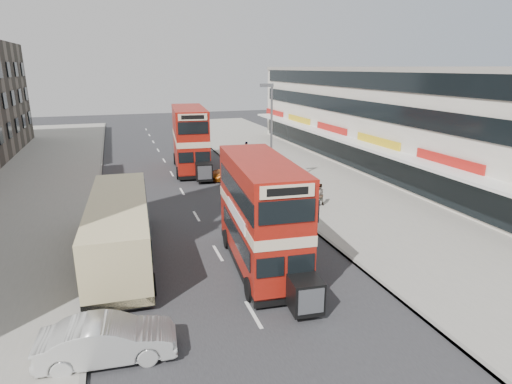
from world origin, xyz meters
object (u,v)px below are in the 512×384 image
object	(u,v)px
pedestrian_near	(319,194)
pedestrian_far	(246,151)
bus_second	(190,139)
cyclist	(249,186)
car_left_front	(108,340)
car_right_b	(234,173)
street_lamp	(270,130)
car_right_a	(265,197)
coach	(120,227)
bus_main	(261,214)

from	to	relation	value
pedestrian_near	pedestrian_far	xyz separation A→B (m)	(-0.30, 16.04, 0.14)
bus_second	pedestrian_far	xyz separation A→B (m)	(6.06, 2.25, -1.87)
pedestrian_far	cyclist	xyz separation A→B (m)	(-3.41, -11.94, -0.28)
car_left_front	car_right_b	size ratio (longest dim) A/B	1.02
street_lamp	car_right_a	xyz separation A→B (m)	(-1.70, -3.63, -4.08)
coach	pedestrian_far	world-z (taller)	coach
bus_second	pedestrian_near	size ratio (longest dim) A/B	6.60
car_right_a	pedestrian_far	bearing A→B (deg)	168.00
car_left_front	pedestrian_near	bearing A→B (deg)	-43.52
car_right_b	bus_second	bearing A→B (deg)	-151.70
car_right_b	cyclist	size ratio (longest dim) A/B	1.93
car_right_b	pedestrian_near	world-z (taller)	pedestrian_near
pedestrian_far	street_lamp	bearing A→B (deg)	-112.48
bus_second	car_right_a	world-z (taller)	bus_second
bus_main	pedestrian_far	xyz separation A→B (m)	(6.37, 23.29, -1.60)
street_lamp	cyclist	world-z (taller)	street_lamp
bus_second	coach	world-z (taller)	bus_second
car_right_a	car_right_b	size ratio (longest dim) A/B	1.14
street_lamp	pedestrian_near	size ratio (longest dim) A/B	5.19
street_lamp	coach	bearing A→B (deg)	-141.02
street_lamp	bus_main	distance (m)	13.21
car_right_b	street_lamp	bearing A→B (deg)	17.40
street_lamp	cyclist	distance (m)	4.49
car_right_a	pedestrian_near	size ratio (longest dim) A/B	3.12
car_right_a	pedestrian_far	world-z (taller)	pedestrian_far
bus_second	car_right_a	bearing A→B (deg)	108.36
pedestrian_near	car_right_b	bearing A→B (deg)	-79.80
car_right_b	car_right_a	bearing A→B (deg)	-3.96
cyclist	pedestrian_far	bearing A→B (deg)	80.43
car_left_front	car_right_b	world-z (taller)	car_left_front
bus_second	car_left_front	size ratio (longest dim) A/B	2.36
coach	car_right_b	xyz separation A→B (m)	(9.56, 13.40, -1.10)
street_lamp	coach	world-z (taller)	street_lamp
cyclist	car_right_a	bearing A→B (deg)	-79.37
coach	pedestrian_near	xyz separation A→B (m)	(13.03, 4.24, -0.76)
coach	street_lamp	bearing A→B (deg)	41.61
street_lamp	bus_second	size ratio (longest dim) A/B	0.79
street_lamp	car_right_a	distance (m)	5.72
coach	car_left_front	xyz separation A→B (m)	(-0.61, -7.92, -0.97)
car_right_b	cyclist	distance (m)	5.07
coach	car_left_front	bearing A→B (deg)	-91.80
car_right_b	pedestrian_far	bearing A→B (deg)	151.54
car_left_front	bus_second	bearing A→B (deg)	-10.91
car_right_a	pedestrian_far	xyz separation A→B (m)	(3.20, 14.82, 0.36)
bus_second	car_right_b	bearing A→B (deg)	127.55
bus_main	car_left_front	xyz separation A→B (m)	(-6.97, -4.91, -1.95)
bus_main	car_right_a	distance (m)	9.26
coach	pedestrian_near	world-z (taller)	coach
bus_main	cyclist	size ratio (longest dim) A/B	4.22
bus_second	coach	xyz separation A→B (m)	(-6.66, -18.03, -1.24)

